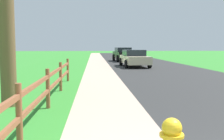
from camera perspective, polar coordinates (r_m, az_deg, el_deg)
name	(u,v)px	position (r m, az deg, el deg)	size (l,w,h in m)	color
ground_plane	(107,62)	(27.51, -1.14, 1.71)	(120.00, 120.00, 0.00)	#33852E
road_asphalt	(137,61)	(29.87, 5.40, 1.98)	(7.00, 66.00, 0.01)	#2C2C2C
curb_concrete	(79,61)	(29.51, -7.16, 1.92)	(6.00, 66.00, 0.01)	tan
grass_verge	(66,61)	(29.63, -10.06, 1.90)	(5.00, 66.00, 0.00)	#33852E
rail_fence	(48,85)	(7.38, -13.81, -3.25)	(0.11, 11.25, 1.10)	brown
parked_suv_beige	(134,58)	(21.72, 4.88, 2.61)	(2.19, 4.70, 1.39)	#C6B793
parked_car_black	(123,54)	(29.23, 2.48, 3.45)	(2.26, 4.48, 1.53)	black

